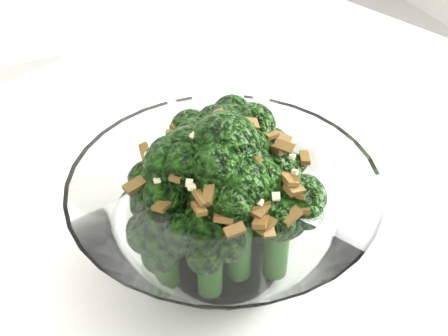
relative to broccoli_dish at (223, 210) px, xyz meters
name	(u,v)px	position (x,y,z in m)	size (l,w,h in m)	color
broccoli_dish	(223,210)	(0.00, 0.00, 0.00)	(0.20, 0.20, 0.12)	white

